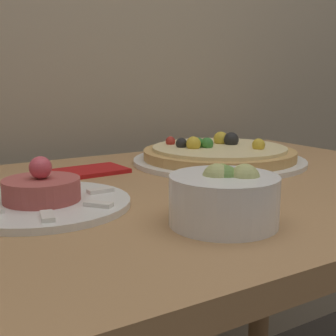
{
  "coord_description": "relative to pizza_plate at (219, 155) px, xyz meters",
  "views": [
    {
      "loc": [
        -0.43,
        -0.29,
        0.93
      ],
      "look_at": [
        -0.05,
        0.34,
        0.78
      ],
      "focal_mm": 50.0,
      "sensor_mm": 36.0,
      "label": 1
    }
  ],
  "objects": [
    {
      "name": "tartare_plate",
      "position": [
        -0.43,
        -0.14,
        -0.0
      ],
      "size": [
        0.25,
        0.25,
        0.07
      ],
      "color": "white",
      "rests_on": "dining_table"
    },
    {
      "name": "napkin",
      "position": [
        -0.28,
        0.05,
        -0.01
      ],
      "size": [
        0.15,
        0.1,
        0.01
      ],
      "color": "red",
      "rests_on": "dining_table"
    },
    {
      "name": "pizza_plate",
      "position": [
        0.0,
        0.0,
        0.0
      ],
      "size": [
        0.37,
        0.37,
        0.06
      ],
      "color": "white",
      "rests_on": "dining_table"
    },
    {
      "name": "dining_table",
      "position": [
        -0.18,
        -0.14,
        -0.14
      ],
      "size": [
        1.08,
        0.72,
        0.74
      ],
      "color": "#AD7F51",
      "rests_on": "ground_plane"
    },
    {
      "name": "small_bowl",
      "position": [
        -0.26,
        -0.34,
        0.02
      ],
      "size": [
        0.14,
        0.14,
        0.08
      ],
      "color": "white",
      "rests_on": "dining_table"
    }
  ]
}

